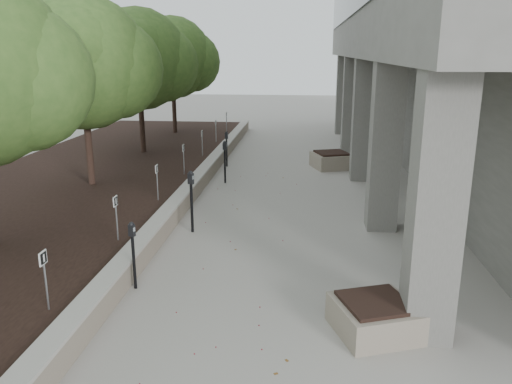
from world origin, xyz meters
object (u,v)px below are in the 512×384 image
at_px(crabapple_tree_4, 139,81).
at_px(crabapple_tree_3, 84,91).
at_px(parking_meter_3, 192,202).
at_px(parking_meter_2, 133,256).
at_px(planter_front, 375,316).
at_px(planter_back, 331,160).
at_px(parking_meter_4, 225,162).
at_px(crabapple_tree_5, 173,75).
at_px(parking_meter_5, 227,149).

bearing_deg(crabapple_tree_4, crabapple_tree_3, -90.00).
bearing_deg(parking_meter_3, parking_meter_2, -75.84).
relative_size(planter_front, planter_back, 0.90).
distance_m(parking_meter_4, planter_front, 9.77).
bearing_deg(planter_front, parking_meter_2, 164.92).
xyz_separation_m(parking_meter_2, parking_meter_3, (0.39, 3.11, 0.11)).
xyz_separation_m(crabapple_tree_5, parking_meter_5, (3.37, -5.48, -2.46)).
relative_size(parking_meter_3, planter_front, 1.30).
distance_m(parking_meter_2, planter_back, 11.28).
height_order(planter_front, planter_back, planter_back).
bearing_deg(planter_back, parking_meter_4, -143.75).
bearing_deg(crabapple_tree_4, planter_front, -58.18).
bearing_deg(crabapple_tree_5, crabapple_tree_4, -90.00).
height_order(parking_meter_3, planter_back, parking_meter_3).
bearing_deg(crabapple_tree_3, parking_meter_3, -37.18).
distance_m(crabapple_tree_4, planter_back, 7.83).
bearing_deg(parking_meter_3, parking_meter_4, 110.67).
bearing_deg(parking_meter_5, parking_meter_3, -86.47).
height_order(crabapple_tree_3, parking_meter_2, crabapple_tree_3).
relative_size(parking_meter_5, planter_back, 1.03).
bearing_deg(parking_meter_2, crabapple_tree_4, 128.40).
distance_m(parking_meter_3, parking_meter_4, 4.78).
bearing_deg(parking_meter_3, crabapple_tree_3, 164.12).
bearing_deg(parking_meter_4, parking_meter_5, 97.36).
bearing_deg(parking_meter_4, crabapple_tree_4, 141.03).
bearing_deg(crabapple_tree_4, crabapple_tree_5, 90.00).
bearing_deg(parking_meter_4, crabapple_tree_3, -151.47).
distance_m(parking_meter_4, planter_back, 4.48).
height_order(parking_meter_4, planter_front, parking_meter_4).
bearing_deg(parking_meter_4, parking_meter_3, -90.65).
bearing_deg(crabapple_tree_4, parking_meter_5, -8.03).
bearing_deg(crabapple_tree_3, planter_front, -43.23).
bearing_deg(parking_meter_5, planter_front, -69.14).
height_order(crabapple_tree_4, parking_meter_5, crabapple_tree_4).
bearing_deg(crabapple_tree_3, parking_meter_4, 28.55).
bearing_deg(parking_meter_2, parking_meter_3, 104.58).
height_order(crabapple_tree_4, parking_meter_4, crabapple_tree_4).
bearing_deg(crabapple_tree_5, planter_front, -66.35).
relative_size(crabapple_tree_3, parking_meter_2, 4.21).
relative_size(crabapple_tree_5, planter_back, 4.21).
distance_m(parking_meter_5, planter_back, 3.94).
xyz_separation_m(crabapple_tree_3, parking_meter_3, (3.64, -2.76, -2.36)).
xyz_separation_m(crabapple_tree_4, parking_meter_5, (3.37, -0.48, -2.46)).
xyz_separation_m(parking_meter_4, planter_front, (3.75, -9.01, -0.43)).
distance_m(crabapple_tree_3, parking_meter_3, 5.15).
bearing_deg(parking_meter_3, planter_back, 85.09).
relative_size(crabapple_tree_5, parking_meter_4, 3.86).
height_order(crabapple_tree_3, planter_front, crabapple_tree_3).
bearing_deg(planter_front, crabapple_tree_3, 136.77).
bearing_deg(parking_meter_5, parking_meter_4, -81.23).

